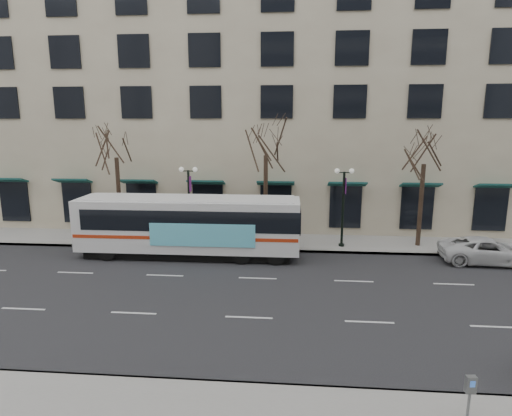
# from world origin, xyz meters

# --- Properties ---
(ground) EXTENTS (160.00, 160.00, 0.00)m
(ground) POSITION_xyz_m (0.00, 0.00, 0.00)
(ground) COLOR black
(ground) RESTS_ON ground
(sidewalk_far) EXTENTS (80.00, 4.00, 0.15)m
(sidewalk_far) POSITION_xyz_m (5.00, 9.00, 0.07)
(sidewalk_far) COLOR gray
(sidewalk_far) RESTS_ON ground
(building_hotel) EXTENTS (40.00, 20.00, 24.00)m
(building_hotel) POSITION_xyz_m (-2.00, 21.00, 12.00)
(building_hotel) COLOR tan
(building_hotel) RESTS_ON ground
(tree_far_left) EXTENTS (3.60, 3.60, 8.34)m
(tree_far_left) POSITION_xyz_m (-10.00, 8.80, 6.70)
(tree_far_left) COLOR black
(tree_far_left) RESTS_ON ground
(tree_far_mid) EXTENTS (3.60, 3.60, 8.55)m
(tree_far_mid) POSITION_xyz_m (0.00, 8.80, 6.91)
(tree_far_mid) COLOR black
(tree_far_mid) RESTS_ON ground
(tree_far_right) EXTENTS (3.60, 3.60, 8.06)m
(tree_far_right) POSITION_xyz_m (10.00, 8.80, 6.42)
(tree_far_right) COLOR black
(tree_far_right) RESTS_ON ground
(lamp_post_left) EXTENTS (1.22, 0.45, 5.21)m
(lamp_post_left) POSITION_xyz_m (-4.99, 8.20, 2.94)
(lamp_post_left) COLOR black
(lamp_post_left) RESTS_ON ground
(lamp_post_right) EXTENTS (1.22, 0.45, 5.21)m
(lamp_post_right) POSITION_xyz_m (5.01, 8.20, 2.94)
(lamp_post_right) COLOR black
(lamp_post_right) RESTS_ON ground
(city_bus) EXTENTS (13.43, 3.03, 3.64)m
(city_bus) POSITION_xyz_m (-4.38, 5.80, 1.99)
(city_bus) COLOR silver
(city_bus) RESTS_ON ground
(white_pickup) EXTENTS (5.48, 2.81, 1.48)m
(white_pickup) POSITION_xyz_m (13.14, 5.92, 0.74)
(white_pickup) COLOR silver
(white_pickup) RESTS_ON ground
(pay_station) EXTENTS (0.29, 0.20, 1.26)m
(pay_station) POSITION_xyz_m (6.61, -8.17, 1.06)
(pay_station) COLOR slate
(pay_station) RESTS_ON sidewalk_near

